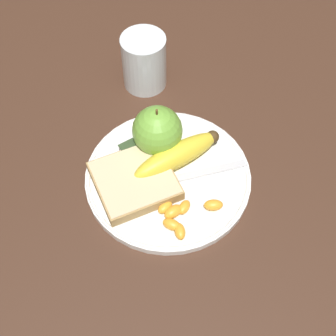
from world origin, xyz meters
TOP-DOWN VIEW (x-y plane):
  - ground_plane at (0.00, 0.00)m, footprint 3.00×3.00m
  - plate at (0.00, 0.00)m, footprint 0.26×0.26m
  - juice_glass at (-0.08, -0.20)m, footprint 0.08×0.08m
  - apple at (-0.02, -0.06)m, footprint 0.08×0.08m
  - banana at (-0.03, -0.01)m, footprint 0.15×0.04m
  - bread_slice at (0.05, -0.01)m, footprint 0.13×0.13m
  - fork at (-0.00, 0.01)m, footprint 0.19×0.08m
  - jam_packet at (0.03, -0.06)m, footprint 0.04×0.03m
  - orange_segment_0 at (0.04, 0.05)m, footprint 0.03×0.02m
  - orange_segment_1 at (0.03, 0.06)m, footprint 0.03×0.02m
  - orange_segment_2 at (0.04, 0.09)m, footprint 0.02×0.03m
  - orange_segment_3 at (0.01, 0.06)m, footprint 0.03×0.03m
  - orange_segment_4 at (0.04, 0.08)m, footprint 0.03×0.03m
  - orange_segment_5 at (-0.03, 0.08)m, footprint 0.03×0.03m
  - orange_segment_6 at (0.02, 0.03)m, footprint 0.03×0.02m

SIDE VIEW (x-z plane):
  - ground_plane at x=0.00m, z-range 0.00..0.00m
  - plate at x=0.00m, z-range 0.00..0.02m
  - fork at x=0.00m, z-range 0.01..0.02m
  - orange_segment_0 at x=0.04m, z-range 0.01..0.03m
  - orange_segment_3 at x=0.01m, z-range 0.01..0.03m
  - orange_segment_2 at x=0.04m, z-range 0.01..0.03m
  - orange_segment_6 at x=0.02m, z-range 0.01..0.03m
  - orange_segment_4 at x=0.04m, z-range 0.01..0.03m
  - orange_segment_5 at x=-0.03m, z-range 0.01..0.03m
  - orange_segment_1 at x=0.03m, z-range 0.01..0.03m
  - jam_packet at x=0.03m, z-range 0.01..0.03m
  - bread_slice at x=0.05m, z-range 0.01..0.03m
  - banana at x=-0.03m, z-range 0.01..0.05m
  - juice_glass at x=-0.08m, z-range 0.00..0.10m
  - apple at x=-0.02m, z-range 0.01..0.10m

